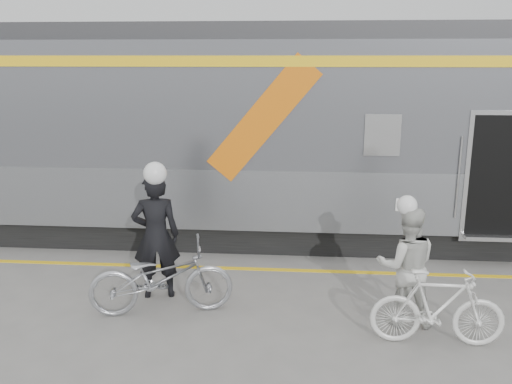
# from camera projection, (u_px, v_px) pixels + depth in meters

# --- Properties ---
(ground) EXTENTS (90.00, 90.00, 0.00)m
(ground) POSITION_uv_depth(u_px,v_px,m) (281.00, 333.00, 7.12)
(ground) COLOR slate
(ground) RESTS_ON ground
(train) EXTENTS (24.00, 3.17, 4.10)m
(train) POSITION_uv_depth(u_px,v_px,m) (361.00, 134.00, 10.56)
(train) COLOR black
(train) RESTS_ON ground
(safety_strip) EXTENTS (24.00, 0.12, 0.01)m
(safety_strip) POSITION_uv_depth(u_px,v_px,m) (285.00, 270.00, 9.19)
(safety_strip) COLOR yellow
(safety_strip) RESTS_ON ground
(man) EXTENTS (0.78, 0.60, 1.90)m
(man) POSITION_uv_depth(u_px,v_px,m) (156.00, 236.00, 8.00)
(man) COLOR black
(man) RESTS_ON ground
(bicycle_left) EXTENTS (2.10, 1.13, 1.05)m
(bicycle_left) POSITION_uv_depth(u_px,v_px,m) (161.00, 278.00, 7.56)
(bicycle_left) COLOR #9C9EA3
(bicycle_left) RESTS_ON ground
(woman) EXTENTS (0.81, 0.64, 1.64)m
(woman) POSITION_uv_depth(u_px,v_px,m) (406.00, 266.00, 7.20)
(woman) COLOR beige
(woman) RESTS_ON ground
(bicycle_right) EXTENTS (1.66, 0.51, 0.99)m
(bicycle_right) POSITION_uv_depth(u_px,v_px,m) (437.00, 308.00, 6.72)
(bicycle_right) COLOR silver
(bicycle_right) RESTS_ON ground
(helmet_man) EXTENTS (0.33, 0.33, 0.33)m
(helmet_man) POSITION_uv_depth(u_px,v_px,m) (152.00, 162.00, 7.73)
(helmet_man) COLOR white
(helmet_man) RESTS_ON man
(helmet_woman) EXTENTS (0.26, 0.26, 0.26)m
(helmet_woman) POSITION_uv_depth(u_px,v_px,m) (411.00, 197.00, 6.97)
(helmet_woman) COLOR white
(helmet_woman) RESTS_ON woman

